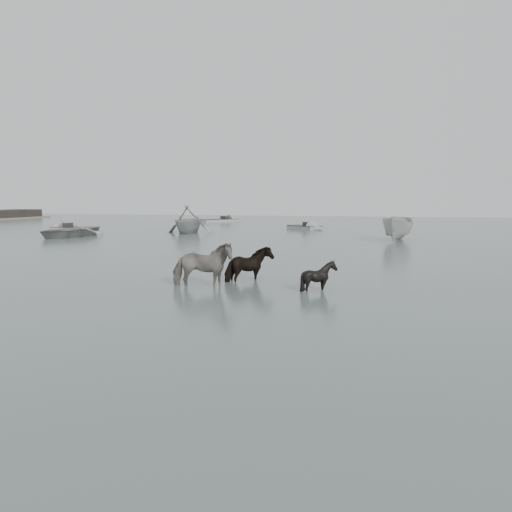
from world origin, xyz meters
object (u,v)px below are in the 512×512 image
pony_pinto (202,260)px  rowboat_lead (67,229)px  pony_black (319,272)px  pony_dark (250,260)px

pony_pinto → rowboat_lead: size_ratio=0.37×
pony_pinto → pony_black: bearing=-100.5°
pony_dark → rowboat_lead: pony_dark is taller
rowboat_lead → pony_pinto: bearing=-37.0°
pony_black → rowboat_lead: bearing=54.9°
pony_pinto → rowboat_lead: 25.28m
pony_black → pony_dark: bearing=68.4°
pony_black → pony_pinto: bearing=97.6°
pony_pinto → rowboat_lead: bearing=30.9°
pony_pinto → pony_dark: pony_pinto is taller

